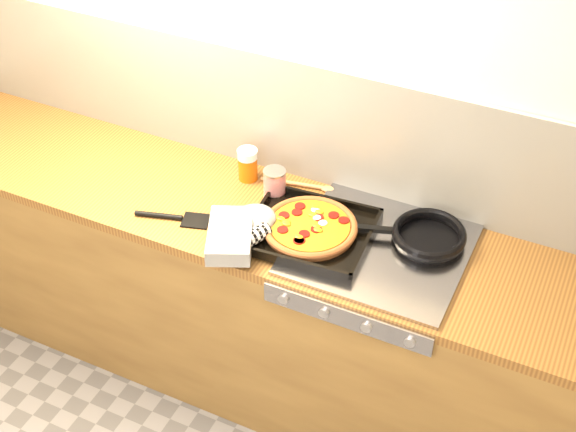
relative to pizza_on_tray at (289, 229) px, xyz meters
The scene contains 9 objects.
room_shell 0.44m from the pizza_on_tray, 109.57° to the left, with size 3.20×3.20×3.20m.
counter_run 0.52m from the pizza_on_tray, 148.71° to the left, with size 3.20×0.62×0.90m.
stovetop 0.33m from the pizza_on_tray, 13.96° to the left, with size 0.60×0.56×0.02m, color #959499.
pizza_on_tray is the anchor object (origin of this frame).
frying_pan 0.49m from the pizza_on_tray, 22.08° to the left, with size 0.46×0.33×0.04m.
tomato_can 0.25m from the pizza_on_tray, 127.65° to the left, with size 0.11×0.11×0.12m.
juice_glass 0.40m from the pizza_on_tray, 139.18° to the left, with size 0.09×0.09×0.13m.
wooden_spoon 0.31m from the pizza_on_tray, 103.49° to the left, with size 0.30×0.08×0.02m.
black_spatula 0.44m from the pizza_on_tray, 168.93° to the right, with size 0.28×0.13×0.02m.
Camera 1 is at (1.07, -0.95, 2.79)m, focal length 50.00 mm.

